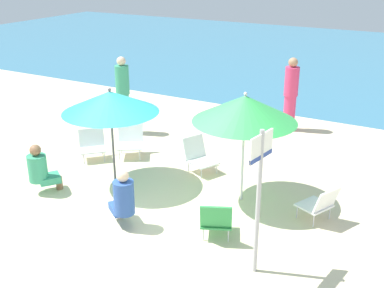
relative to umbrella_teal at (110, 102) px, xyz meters
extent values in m
plane|color=beige|center=(1.00, -0.77, -1.57)|extent=(40.00, 40.00, 0.00)
cube|color=teal|center=(1.00, 13.47, -1.56)|extent=(40.00, 16.00, 0.01)
cylinder|color=#4C4C51|center=(0.00, 0.00, -0.69)|extent=(0.04, 0.04, 1.76)
cone|color=teal|center=(0.00, 0.00, 0.00)|extent=(1.72, 1.72, 0.38)
sphere|color=#4C4C51|center=(0.00, 0.00, 0.22)|extent=(0.06, 0.06, 0.06)
cylinder|color=silver|center=(2.32, 0.54, -0.63)|extent=(0.04, 0.04, 1.87)
cone|color=green|center=(2.32, 0.54, 0.08)|extent=(1.73, 1.73, 0.44)
sphere|color=silver|center=(2.32, 0.54, 0.33)|extent=(0.06, 0.06, 0.06)
cube|color=white|center=(-0.47, 1.13, -1.31)|extent=(0.70, 0.68, 0.03)
cube|color=white|center=(-0.60, 1.35, -1.11)|extent=(0.53, 0.41, 0.40)
cylinder|color=silver|center=(-0.19, 1.08, -1.45)|extent=(0.02, 0.02, 0.24)
cylinder|color=silver|center=(-0.55, 0.86, -1.45)|extent=(0.02, 0.02, 0.24)
cylinder|color=silver|center=(-0.39, 1.41, -1.45)|extent=(0.02, 0.02, 0.24)
cylinder|color=silver|center=(-0.75, 1.19, -1.45)|extent=(0.02, 0.02, 0.24)
cube|color=white|center=(-1.05, 0.64, -1.34)|extent=(0.66, 0.66, 0.03)
cube|color=white|center=(-1.21, 0.79, -1.15)|extent=(0.47, 0.47, 0.37)
cylinder|color=silver|center=(-0.79, 0.67, -1.46)|extent=(0.02, 0.02, 0.21)
cylinder|color=silver|center=(-1.08, 0.38, -1.46)|extent=(0.02, 0.02, 0.21)
cylinder|color=silver|center=(-1.02, 0.90, -1.46)|extent=(0.02, 0.02, 0.21)
cylinder|color=silver|center=(-1.31, 0.61, -1.46)|extent=(0.02, 0.02, 0.21)
cube|color=white|center=(1.21, 1.19, -1.34)|extent=(0.66, 0.64, 0.03)
cube|color=white|center=(0.96, 1.30, -1.12)|extent=(0.34, 0.50, 0.43)
cylinder|color=silver|center=(1.48, 1.28, -1.46)|extent=(0.02, 0.02, 0.21)
cylinder|color=silver|center=(1.32, 0.93, -1.46)|extent=(0.02, 0.02, 0.21)
cylinder|color=silver|center=(1.10, 1.44, -1.46)|extent=(0.02, 0.02, 0.21)
cylinder|color=silver|center=(0.95, 1.10, -1.46)|extent=(0.02, 0.02, 0.21)
cube|color=white|center=(3.59, 0.50, -1.33)|extent=(0.59, 0.62, 0.03)
cube|color=white|center=(3.80, 0.41, -1.13)|extent=(0.34, 0.51, 0.38)
cylinder|color=silver|center=(3.36, 0.40, -1.46)|extent=(0.02, 0.02, 0.22)
cylinder|color=silver|center=(3.52, 0.75, -1.46)|extent=(0.02, 0.02, 0.22)
cylinder|color=silver|center=(3.67, 0.26, -1.46)|extent=(0.02, 0.02, 0.22)
cylinder|color=silver|center=(3.83, 0.61, -1.46)|extent=(0.02, 0.02, 0.22)
cube|color=#33934C|center=(2.44, -0.68, -1.34)|extent=(0.61, 0.62, 0.03)
cube|color=#33934C|center=(2.54, -0.91, -1.13)|extent=(0.49, 0.34, 0.42)
cylinder|color=silver|center=(2.19, -0.59, -1.46)|extent=(0.02, 0.02, 0.21)
cylinder|color=silver|center=(2.53, -0.44, -1.46)|extent=(0.02, 0.02, 0.21)
cylinder|color=silver|center=(2.35, -0.93, -1.46)|extent=(0.02, 0.02, 0.21)
cylinder|color=silver|center=(2.68, -0.77, -1.46)|extent=(0.02, 0.02, 0.21)
cylinder|color=#DB3866|center=(1.87, 4.37, -1.14)|extent=(0.28, 0.28, 0.85)
cylinder|color=#DB3866|center=(1.87, 4.37, -0.37)|extent=(0.33, 0.33, 0.68)
sphere|color=tan|center=(1.87, 4.37, 0.08)|extent=(0.22, 0.22, 0.22)
cube|color=#2D519E|center=(0.96, -1.08, -1.32)|extent=(0.48, 0.47, 0.12)
cylinder|color=beige|center=(0.83, -0.99, -1.44)|extent=(0.12, 0.12, 0.25)
cylinder|color=#2D519E|center=(1.11, -1.19, -1.05)|extent=(0.32, 0.32, 0.54)
sphere|color=beige|center=(1.11, -1.19, -0.68)|extent=(0.19, 0.19, 0.19)
cube|color=#389970|center=(-0.82, -0.83, -1.33)|extent=(0.48, 0.49, 0.12)
cylinder|color=#896042|center=(-0.72, -0.70, -1.45)|extent=(0.12, 0.12, 0.24)
cylinder|color=#389970|center=(-0.92, -0.98, -1.09)|extent=(0.33, 0.33, 0.48)
sphere|color=#896042|center=(-0.92, -0.98, -0.75)|extent=(0.20, 0.20, 0.20)
cylinder|color=#389970|center=(-1.48, 2.30, -1.10)|extent=(0.27, 0.27, 0.94)
cylinder|color=#389970|center=(-1.48, 2.30, -0.29)|extent=(0.32, 0.32, 0.67)
sphere|color=beige|center=(-1.48, 2.30, 0.14)|extent=(0.20, 0.20, 0.20)
cylinder|color=#ADADB2|center=(3.29, -1.24, -0.56)|extent=(0.06, 0.06, 2.03)
cube|color=white|center=(3.29, -1.24, 0.24)|extent=(0.10, 0.50, 0.33)
cube|color=navy|center=(3.29, -1.24, 0.11)|extent=(0.11, 0.50, 0.06)
camera|label=1|loc=(5.21, -6.42, 2.44)|focal=45.36mm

